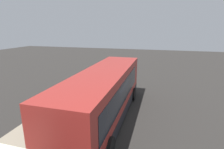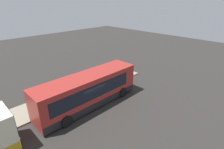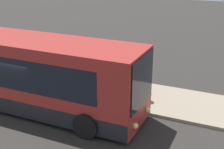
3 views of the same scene
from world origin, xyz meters
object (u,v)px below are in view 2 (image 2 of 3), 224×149
(bus_lead, at_px, (88,91))
(suitcase, at_px, (94,77))
(trash_bin, at_px, (84,88))
(sign_post, at_px, (79,84))
(passenger_boarding, at_px, (97,74))
(passenger_waiting, at_px, (104,75))

(bus_lead, bearing_deg, suitcase, 44.86)
(suitcase, distance_m, trash_bin, 3.00)
(bus_lead, height_order, sign_post, bus_lead)
(passenger_boarding, relative_size, sign_post, 0.74)
(trash_bin, bearing_deg, passenger_boarding, 18.69)
(bus_lead, xyz_separation_m, sign_post, (0.19, 1.80, 0.03))
(sign_post, bearing_deg, bus_lead, -95.98)
(passenger_boarding, xyz_separation_m, sign_post, (-3.88, -1.65, 0.54))
(passenger_boarding, height_order, passenger_waiting, passenger_boarding)
(bus_lead, height_order, trash_bin, bus_lead)
(bus_lead, relative_size, passenger_waiting, 6.48)
(passenger_boarding, bearing_deg, passenger_waiting, 43.76)
(suitcase, bearing_deg, passenger_waiting, -70.71)
(suitcase, relative_size, trash_bin, 1.51)
(passenger_boarding, distance_m, suitcase, 0.79)
(suitcase, xyz_separation_m, trash_bin, (-2.63, -1.44, -0.05))
(passenger_waiting, bearing_deg, trash_bin, 65.67)
(suitcase, bearing_deg, sign_post, -150.24)
(sign_post, xyz_separation_m, trash_bin, (1.19, 0.74, -1.18))
(sign_post, distance_m, trash_bin, 1.83)
(bus_lead, bearing_deg, trash_bin, 61.60)
(passenger_waiting, distance_m, trash_bin, 3.15)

